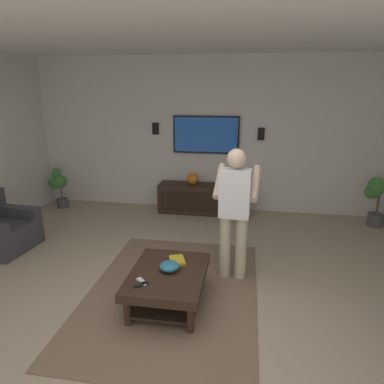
% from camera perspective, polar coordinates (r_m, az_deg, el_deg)
% --- Properties ---
extents(ground_plane, '(8.10, 8.10, 0.00)m').
position_cam_1_polar(ground_plane, '(3.84, -2.90, -19.65)').
color(ground_plane, tan).
extents(wall_back_tv, '(0.10, 6.95, 2.87)m').
position_cam_1_polar(wall_back_tv, '(6.49, 3.32, 9.48)').
color(wall_back_tv, silver).
rests_on(wall_back_tv, ground).
extents(ceiling_slab, '(6.90, 6.95, 0.10)m').
position_cam_1_polar(ceiling_slab, '(3.13, -3.81, 28.46)').
color(ceiling_slab, white).
extents(area_rug, '(2.69, 1.94, 0.01)m').
position_cam_1_polar(area_rug, '(4.14, -3.34, -16.57)').
color(area_rug, '#7A604C').
rests_on(area_rug, ground).
extents(armchair, '(0.87, 0.88, 0.82)m').
position_cam_1_polar(armchair, '(5.76, -29.69, -5.74)').
color(armchair, '#38383D').
rests_on(armchair, ground).
extents(coffee_table, '(1.00, 0.80, 0.40)m').
position_cam_1_polar(coffee_table, '(3.81, -4.09, -14.60)').
color(coffee_table, '#332116').
rests_on(coffee_table, ground).
extents(media_console, '(0.45, 1.70, 0.55)m').
position_cam_1_polar(media_console, '(6.44, 1.97, -1.16)').
color(media_console, '#332116').
rests_on(media_console, ground).
extents(tv, '(0.05, 1.24, 0.70)m').
position_cam_1_polar(tv, '(6.41, 2.37, 9.62)').
color(tv, black).
extents(person_standing, '(0.56, 0.57, 1.64)m').
position_cam_1_polar(person_standing, '(4.09, 7.20, -2.52)').
color(person_standing, '#C6B793').
rests_on(person_standing, ground).
extents(potted_plant_tall, '(0.33, 0.35, 0.87)m').
position_cam_1_polar(potted_plant_tall, '(6.54, 28.48, -0.53)').
color(potted_plant_tall, '#4C4C51').
rests_on(potted_plant_tall, ground).
extents(potted_plant_short, '(0.30, 0.34, 0.80)m').
position_cam_1_polar(potted_plant_short, '(7.12, -21.50, 1.26)').
color(potted_plant_short, '#4C4C51').
rests_on(potted_plant_short, ground).
extents(bowl, '(0.22, 0.22, 0.10)m').
position_cam_1_polar(bowl, '(3.76, -3.81, -12.36)').
color(bowl, teal).
rests_on(bowl, coffee_table).
extents(remote_white, '(0.13, 0.14, 0.02)m').
position_cam_1_polar(remote_white, '(3.60, -8.43, -14.69)').
color(remote_white, white).
rests_on(remote_white, coffee_table).
extents(remote_black, '(0.12, 0.15, 0.02)m').
position_cam_1_polar(remote_black, '(3.55, -8.57, -15.16)').
color(remote_black, black).
rests_on(remote_black, coffee_table).
extents(book, '(0.26, 0.23, 0.04)m').
position_cam_1_polar(book, '(3.93, -2.51, -11.44)').
color(book, gold).
rests_on(book, coffee_table).
extents(vase_round, '(0.22, 0.22, 0.22)m').
position_cam_1_polar(vase_round, '(6.36, 0.11, 2.25)').
color(vase_round, orange).
rests_on(vase_round, media_console).
extents(wall_speaker_left, '(0.06, 0.12, 0.22)m').
position_cam_1_polar(wall_speaker_left, '(6.37, 11.57, 9.58)').
color(wall_speaker_left, black).
extents(wall_speaker_right, '(0.06, 0.12, 0.22)m').
position_cam_1_polar(wall_speaker_right, '(6.60, -6.16, 10.58)').
color(wall_speaker_right, black).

